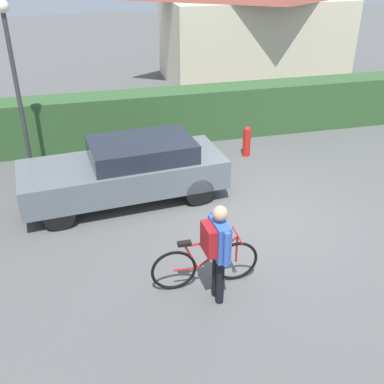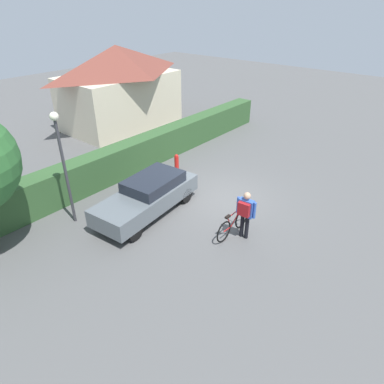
{
  "view_description": "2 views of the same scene",
  "coord_description": "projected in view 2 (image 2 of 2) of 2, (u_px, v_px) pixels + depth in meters",
  "views": [
    {
      "loc": [
        -3.39,
        -7.51,
        5.17
      ],
      "look_at": [
        -1.45,
        0.31,
        0.7
      ],
      "focal_mm": 43.65,
      "sensor_mm": 36.0,
      "label": 1
    },
    {
      "loc": [
        -9.85,
        -6.61,
        7.07
      ],
      "look_at": [
        -1.55,
        0.32,
        0.88
      ],
      "focal_mm": 31.93,
      "sensor_mm": 36.0,
      "label": 2
    }
  ],
  "objects": [
    {
      "name": "hedge_row",
      "position": [
        141.0,
        153.0,
        16.03
      ],
      "size": [
        18.0,
        0.9,
        1.42
      ],
      "primitive_type": "cube",
      "color": "#31552C",
      "rests_on": "ground"
    },
    {
      "name": "ground_plane",
      "position": [
        223.0,
        199.0,
        13.75
      ],
      "size": [
        60.0,
        60.0,
        0.0
      ],
      "primitive_type": "plane",
      "color": "#545454"
    },
    {
      "name": "bicycle",
      "position": [
        233.0,
        224.0,
        11.52
      ],
      "size": [
        1.82,
        0.5,
        0.92
      ],
      "color": "black",
      "rests_on": "ground"
    },
    {
      "name": "parked_car_near",
      "position": [
        148.0,
        195.0,
        12.55
      ],
      "size": [
        4.45,
        2.02,
        1.35
      ],
      "color": "slate",
      "rests_on": "ground"
    },
    {
      "name": "person_rider",
      "position": [
        245.0,
        211.0,
        11.03
      ],
      "size": [
        0.37,
        0.69,
        1.73
      ],
      "color": "black",
      "rests_on": "ground"
    },
    {
      "name": "house_distant",
      "position": [
        119.0,
        86.0,
        20.46
      ],
      "size": [
        6.98,
        4.27,
        4.71
      ],
      "color": "beige",
      "rests_on": "ground"
    },
    {
      "name": "fire_hydrant",
      "position": [
        177.0,
        162.0,
        15.79
      ],
      "size": [
        0.2,
        0.2,
        0.81
      ],
      "color": "red",
      "rests_on": "ground"
    },
    {
      "name": "street_lamp",
      "position": [
        62.0,
        154.0,
        11.1
      ],
      "size": [
        0.28,
        0.28,
        4.02
      ],
      "color": "#38383D",
      "rests_on": "ground"
    }
  ]
}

